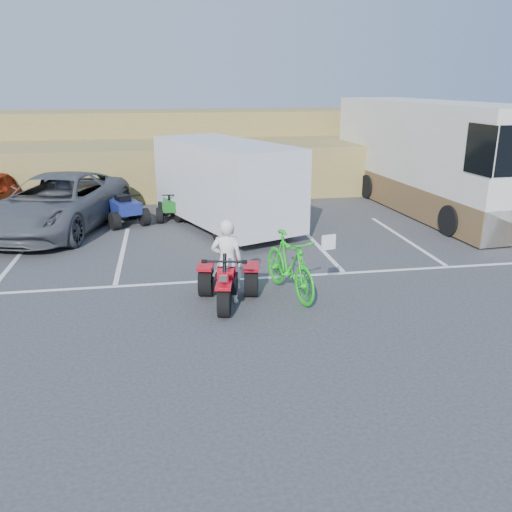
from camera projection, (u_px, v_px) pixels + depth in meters
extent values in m
plane|color=#333336|center=(249.00, 323.00, 10.39)|extent=(100.00, 100.00, 0.00)
cube|color=white|center=(17.00, 257.00, 14.23)|extent=(0.12, 5.00, 0.01)
cube|color=white|center=(123.00, 252.00, 14.65)|extent=(0.12, 5.00, 0.01)
cube|color=white|center=(222.00, 247.00, 15.08)|extent=(0.12, 5.00, 0.01)
cube|color=white|center=(315.00, 243.00, 15.51)|extent=(0.12, 5.00, 0.01)
cube|color=white|center=(404.00, 239.00, 15.93)|extent=(0.12, 5.00, 0.01)
cube|color=white|center=(488.00, 234.00, 16.36)|extent=(0.12, 5.00, 0.01)
cube|color=white|center=(234.00, 280.00, 12.64)|extent=(28.00, 0.12, 0.01)
cube|color=olive|center=(199.00, 165.00, 23.22)|extent=(40.00, 6.00, 2.00)
cube|color=olive|center=(193.00, 134.00, 26.20)|extent=(40.00, 4.00, 2.20)
imported|color=white|center=(227.00, 261.00, 11.11)|extent=(0.72, 0.55, 1.79)
imported|color=#14BF19|center=(289.00, 265.00, 11.57)|extent=(1.13, 2.34, 1.35)
imported|color=#4E5156|center=(57.00, 203.00, 16.64)|extent=(4.38, 6.66, 1.70)
cube|color=silver|center=(225.00, 181.00, 16.72)|extent=(4.28, 6.16, 2.38)
cylinder|color=black|center=(226.00, 217.00, 17.08)|extent=(2.19, 1.41, 0.67)
cube|color=silver|center=(428.00, 155.00, 19.28)|extent=(3.36, 10.46, 3.71)
cube|color=brown|center=(425.00, 192.00, 19.69)|extent=(3.41, 10.47, 1.03)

